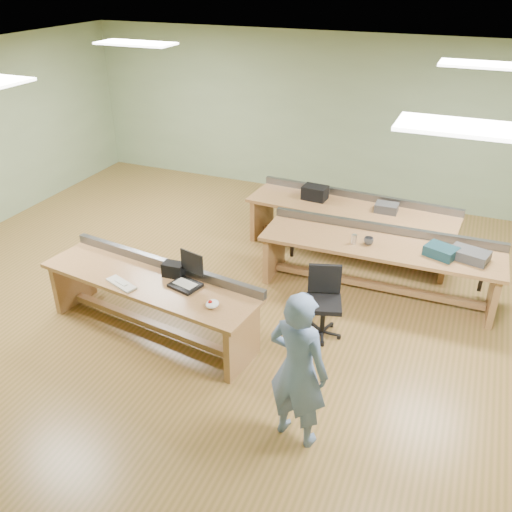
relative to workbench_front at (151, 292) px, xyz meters
name	(u,v)px	position (x,y,z in m)	size (l,w,h in m)	color
floor	(250,294)	(0.78, 1.21, -0.56)	(10.00, 10.00, 0.00)	olive
ceiling	(249,69)	(0.78, 1.21, 2.44)	(10.00, 10.00, 0.00)	silver
wall_back	(335,118)	(0.78, 5.21, 0.94)	(10.00, 0.04, 3.00)	#8BA37B
wall_front	(9,408)	(0.78, -2.79, 0.94)	(10.00, 0.04, 3.00)	#8BA37B
fluor_panels	(249,72)	(0.78, 1.21, 2.41)	(6.20, 3.50, 0.03)	white
workbench_front	(151,292)	(0.00, 0.00, 0.00)	(2.89, 1.12, 0.86)	#AB6F48
workbench_mid	(379,255)	(2.35, 1.99, 0.01)	(3.20, 0.91, 0.86)	#AB6F48
workbench_back	(351,217)	(1.70, 3.03, 0.01)	(3.25, 1.06, 0.86)	#AB6F48
person	(298,369)	(2.17, -0.94, 0.26)	(0.60, 0.39, 1.64)	#6778A8
laptop_base	(185,285)	(0.48, 0.01, 0.21)	(0.33, 0.27, 0.04)	black
laptop_screen	(192,262)	(0.51, 0.13, 0.46)	(0.33, 0.02, 0.26)	black
keyboard	(121,284)	(-0.23, -0.24, 0.21)	(0.43, 0.14, 0.02)	beige
trackball_mouse	(212,304)	(0.96, -0.24, 0.23)	(0.14, 0.17, 0.07)	white
camera_bag	(174,270)	(0.24, 0.17, 0.28)	(0.25, 0.16, 0.17)	black
task_chair	(323,311)	(1.94, 0.75, -0.23)	(0.60, 0.60, 0.88)	black
parts_bin_teal	(441,251)	(3.13, 1.91, 0.26)	(0.38, 0.28, 0.13)	#12313C
parts_bin_grey	(470,255)	(3.47, 1.96, 0.26)	(0.46, 0.29, 0.13)	#39393C
mug	(369,241)	(2.21, 1.88, 0.24)	(0.13, 0.13, 0.10)	#39393C
drinks_can	(354,239)	(2.02, 1.82, 0.26)	(0.07, 0.07, 0.13)	silver
storage_box_back	(315,193)	(1.09, 3.09, 0.30)	(0.37, 0.27, 0.21)	black
tray_back	(386,208)	(2.22, 3.03, 0.26)	(0.33, 0.24, 0.13)	#39393C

